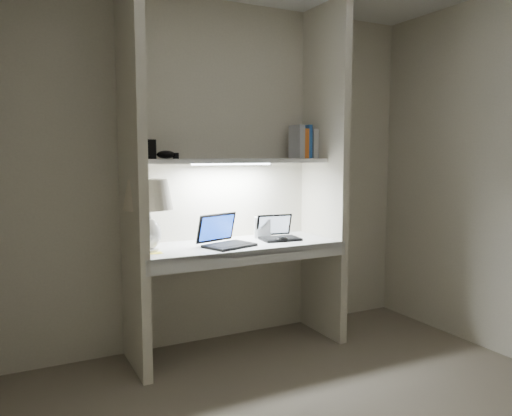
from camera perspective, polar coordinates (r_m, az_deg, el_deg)
back_wall at (r=3.73m, az=-3.90°, el=3.91°), size 3.20×0.01×2.50m
alcove_panel_left at (r=3.24m, az=-13.93°, el=3.40°), size 0.06×0.55×2.50m
alcove_panel_right at (r=3.84m, az=7.83°, el=3.93°), size 0.06×0.55×2.50m
desk at (r=3.54m, az=-2.09°, el=-4.36°), size 1.40×0.55×0.04m
desk_apron at (r=3.31m, az=-0.18°, el=-5.61°), size 1.46×0.03×0.10m
shelf at (r=3.56m, az=-2.77°, el=5.42°), size 1.40×0.36×0.03m
strip_light at (r=3.56m, az=-2.77°, el=5.06°), size 0.60×0.04×0.02m
table_lamp at (r=3.25m, az=-12.22°, el=0.55°), size 0.32×0.32×0.47m
laptop_main at (r=3.43m, az=-3.62°, el=-3.50°), size 0.39×0.36×0.22m
laptop_netbook at (r=3.70m, az=2.51°, el=-2.94°), size 0.30×0.27×0.18m
speaker at (r=3.76m, az=0.67°, el=-2.22°), size 0.13×0.12×0.16m
mouse at (r=3.58m, az=2.93°, el=-3.59°), size 0.11×0.08×0.04m
cable_coil at (r=3.68m, az=3.03°, el=-3.52°), size 0.13×0.13×0.01m
sticky_note at (r=3.25m, az=-11.35°, el=-5.05°), size 0.08×0.08×0.00m
book_row at (r=3.90m, az=5.84°, el=7.43°), size 0.24×0.17×0.25m
shelf_box at (r=3.39m, az=-11.98°, el=6.58°), size 0.09×0.07×0.13m
shelf_gadget at (r=3.43m, az=-10.26°, el=6.03°), size 0.13×0.10×0.06m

